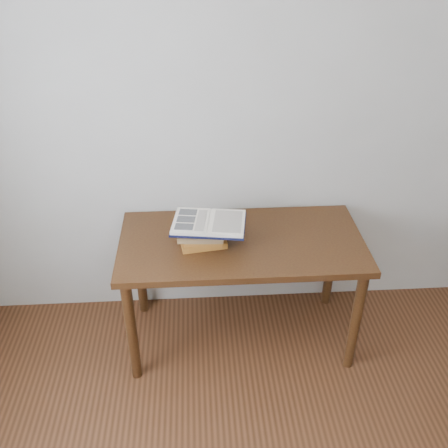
{
  "coord_description": "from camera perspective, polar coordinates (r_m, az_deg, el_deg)",
  "views": [
    {
      "loc": [
        -0.34,
        -0.89,
        2.29
      ],
      "look_at": [
        -0.2,
        1.3,
        0.89
      ],
      "focal_mm": 40.0,
      "sensor_mm": 36.0,
      "label": 1
    }
  ],
  "objects": [
    {
      "name": "desk",
      "position": [
        2.82,
        1.98,
        -3.48
      ],
      "size": [
        1.36,
        0.68,
        0.73
      ],
      "color": "#422910",
      "rests_on": "ground"
    },
    {
      "name": "book_stack",
      "position": [
        2.7,
        -2.57,
        -1.27
      ],
      "size": [
        0.27,
        0.21,
        0.13
      ],
      "color": "#AD5F27",
      "rests_on": "desk"
    },
    {
      "name": "open_book",
      "position": [
        2.65,
        -1.72,
        0.14
      ],
      "size": [
        0.42,
        0.32,
        0.03
      ],
      "rotation": [
        0.0,
        0.0,
        -0.15
      ],
      "color": "black",
      "rests_on": "book_stack"
    },
    {
      "name": "room_shell",
      "position": [
        1.15,
        10.39,
        -3.4
      ],
      "size": [
        3.54,
        3.54,
        2.62
      ],
      "color": "beige",
      "rests_on": "ground"
    }
  ]
}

